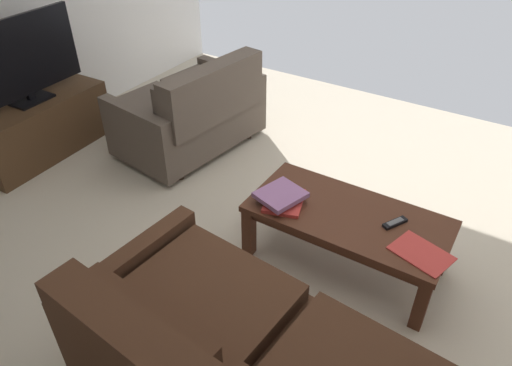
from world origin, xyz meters
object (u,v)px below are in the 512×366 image
loveseat_near (193,111)px  tv_remote (395,223)px  book_stack (282,197)px  flat_tv (20,60)px  coffee_table (347,222)px  tv_stand (40,127)px  loose_magazine (421,253)px

loveseat_near → tv_remote: size_ratio=8.04×
tv_remote → book_stack: bearing=14.4°
flat_tv → tv_remote: flat_tv is taller
coffee_table → flat_tv: (2.75, 0.13, 0.51)m
tv_stand → flat_tv: size_ratio=1.13×
loveseat_near → loose_magazine: 2.28m
tv_remote → loose_magazine: tv_remote is taller
coffee_table → tv_stand: 2.75m
loveseat_near → book_stack: bearing=150.1°
coffee_table → book_stack: size_ratio=3.54×
loveseat_near → flat_tv: (1.06, 0.76, 0.49)m
coffee_table → loose_magazine: 0.49m
coffee_table → loose_magazine: loose_magazine is taller
coffee_table → tv_stand: bearing=2.8°
book_stack → flat_tv: bearing=0.4°
book_stack → loveseat_near: bearing=-29.9°
tv_remote → coffee_table: bearing=11.3°
tv_stand → book_stack: size_ratio=3.52×
flat_tv → tv_stand: bearing=68.0°
tv_remote → tv_stand: bearing=3.6°
coffee_table → loose_magazine: bearing=166.9°
book_stack → tv_remote: book_stack is taller
coffee_table → loose_magazine: size_ratio=3.92×
flat_tv → book_stack: bearing=-179.6°
loveseat_near → book_stack: size_ratio=3.83×
book_stack → tv_remote: 0.68m
loveseat_near → tv_stand: bearing=35.6°
coffee_table → loose_magazine: (-0.47, 0.11, 0.07)m
loveseat_near → tv_remote: loveseat_near is taller
book_stack → loose_magazine: (-0.86, -0.01, -0.03)m
coffee_table → loveseat_near: bearing=-20.3°
tv_stand → book_stack: bearing=-179.6°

